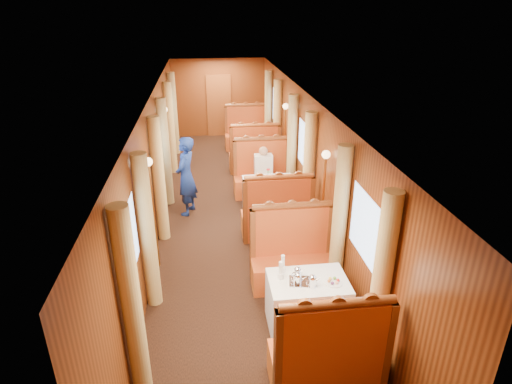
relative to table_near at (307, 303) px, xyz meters
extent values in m
cube|color=brown|center=(-0.75, 9.47, 0.62)|extent=(0.80, 0.04, 2.00)
cube|color=white|center=(0.00, 0.00, 0.00)|extent=(1.05, 0.72, 0.75)
cube|color=#A92712|center=(0.00, -0.95, -0.15)|extent=(1.30, 0.55, 0.45)
cube|color=#A92712|center=(0.00, -1.17, 0.48)|extent=(1.30, 0.12, 0.80)
cylinder|color=brown|center=(0.00, -1.17, 0.92)|extent=(1.23, 0.10, 0.10)
cube|color=#A92712|center=(0.00, 0.95, -0.15)|extent=(1.30, 0.55, 0.45)
cube|color=#A92712|center=(0.00, 1.17, 0.48)|extent=(1.30, 0.12, 0.80)
cylinder|color=brown|center=(0.00, 1.17, 0.92)|extent=(1.23, 0.10, 0.10)
cube|color=white|center=(0.00, 3.50, 0.00)|extent=(1.05, 0.72, 0.75)
cube|color=#A92712|center=(0.00, 2.55, -0.15)|extent=(1.30, 0.55, 0.45)
cube|color=#A92712|center=(0.00, 2.33, 0.48)|extent=(1.30, 0.12, 0.80)
cylinder|color=brown|center=(0.00, 2.33, 0.92)|extent=(1.23, 0.10, 0.10)
cube|color=#A92712|center=(0.00, 4.45, -0.15)|extent=(1.30, 0.55, 0.45)
cube|color=#A92712|center=(0.00, 4.67, 0.48)|extent=(1.30, 0.12, 0.80)
cylinder|color=brown|center=(0.00, 4.67, 0.92)|extent=(1.23, 0.10, 0.10)
cube|color=white|center=(0.00, 7.00, 0.00)|extent=(1.05, 0.72, 0.75)
cube|color=#A92712|center=(0.00, 6.05, -0.15)|extent=(1.30, 0.55, 0.45)
cube|color=#A92712|center=(0.00, 5.83, 0.48)|extent=(1.30, 0.12, 0.80)
cylinder|color=brown|center=(0.00, 5.83, 0.92)|extent=(1.23, 0.10, 0.10)
cube|color=#A92712|center=(0.00, 7.95, -0.15)|extent=(1.30, 0.55, 0.45)
cube|color=#A92712|center=(0.00, 8.16, 0.48)|extent=(1.30, 0.12, 0.80)
cylinder|color=brown|center=(0.00, 8.16, 0.92)|extent=(1.23, 0.10, 0.10)
cube|color=silver|center=(-0.09, -0.03, 0.38)|extent=(0.38, 0.32, 0.01)
cylinder|color=white|center=(0.31, -0.09, 0.38)|extent=(0.24, 0.24, 0.01)
cylinder|color=white|center=(-0.36, 0.08, 0.42)|extent=(0.08, 0.08, 0.08)
cylinder|color=white|center=(-0.36, 0.08, 0.55)|extent=(0.05, 0.05, 0.18)
cylinder|color=white|center=(-0.31, 0.23, 0.42)|extent=(0.08, 0.08, 0.08)
cylinder|color=white|center=(-0.31, 0.23, 0.55)|extent=(0.05, 0.05, 0.18)
cylinder|color=silver|center=(-0.01, 3.52, 0.45)|extent=(0.06, 0.06, 0.14)
cylinder|color=silver|center=(-0.04, 7.03, 0.45)|extent=(0.06, 0.06, 0.14)
cylinder|color=tan|center=(-2.13, -0.78, 0.80)|extent=(0.22, 0.22, 2.35)
cylinder|color=tan|center=(-2.13, 0.78, 0.80)|extent=(0.22, 0.22, 2.35)
cylinder|color=tan|center=(0.63, -0.78, 0.80)|extent=(0.22, 0.22, 2.35)
cylinder|color=tan|center=(0.63, 0.78, 0.80)|extent=(0.22, 0.22, 2.35)
cylinder|color=tan|center=(-2.13, 2.72, 0.80)|extent=(0.22, 0.22, 2.35)
cylinder|color=tan|center=(-2.13, 4.28, 0.80)|extent=(0.22, 0.22, 2.35)
cylinder|color=tan|center=(0.63, 2.72, 0.80)|extent=(0.22, 0.22, 2.35)
cylinder|color=tan|center=(0.63, 4.28, 0.80)|extent=(0.22, 0.22, 2.35)
cylinder|color=tan|center=(-2.13, 6.22, 0.80)|extent=(0.22, 0.22, 2.35)
cylinder|color=tan|center=(-2.13, 7.78, 0.80)|extent=(0.22, 0.22, 2.35)
cylinder|color=tan|center=(0.63, 6.22, 0.80)|extent=(0.22, 0.22, 2.35)
cylinder|color=tan|center=(0.63, 7.78, 0.80)|extent=(0.22, 0.22, 2.35)
cylinder|color=#BF8C3F|center=(-2.15, 1.75, 0.55)|extent=(0.04, 0.04, 1.85)
sphere|color=#FFD18C|center=(-2.15, 1.75, 1.50)|extent=(0.14, 0.14, 0.14)
cylinder|color=#BF8C3F|center=(0.65, 1.75, 0.55)|extent=(0.04, 0.04, 1.85)
sphere|color=#FFD18C|center=(0.65, 1.75, 1.50)|extent=(0.14, 0.14, 0.14)
cylinder|color=#BF8C3F|center=(-2.15, 5.25, 0.55)|extent=(0.04, 0.04, 1.85)
sphere|color=#FFD18C|center=(-2.15, 5.25, 1.50)|extent=(0.14, 0.14, 0.14)
cylinder|color=#BF8C3F|center=(0.65, 5.25, 0.55)|extent=(0.04, 0.04, 1.85)
sphere|color=#FFD18C|center=(0.65, 5.25, 1.50)|extent=(0.14, 0.14, 0.14)
imported|color=navy|center=(-1.69, 3.72, 0.46)|extent=(0.58, 0.71, 1.67)
cube|color=beige|center=(0.00, 4.32, 0.38)|extent=(0.40, 0.24, 0.55)
sphere|color=tan|center=(0.00, 4.32, 0.74)|extent=(0.20, 0.20, 0.20)
cube|color=beige|center=(0.00, 4.15, 0.15)|extent=(0.36, 0.30, 0.14)
camera|label=1|loc=(-1.27, -4.57, 3.74)|focal=30.00mm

